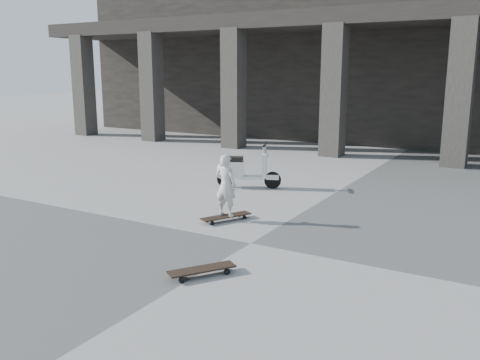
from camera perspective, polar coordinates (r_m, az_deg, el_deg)
The scene contains 6 objects.
ground at distance 7.92m, azimuth 1.21°, elevation -7.12°, with size 90.00×90.00×0.00m, color #4E4E4C.
colonnade at distance 20.64m, azimuth 20.50°, elevation 12.59°, with size 28.00×8.82×6.00m.
longboard at distance 9.06m, azimuth -1.59°, elevation -4.14°, with size 0.64×0.94×0.09m.
skateboard_spare at distance 6.72m, azimuth -4.30°, elevation -10.05°, with size 0.69×0.87×0.11m.
child at distance 8.91m, azimuth -1.61°, elevation -0.61°, with size 0.40×0.26×1.10m, color beige.
scooter at distance 11.54m, azimuth -0.24°, elevation 1.13°, with size 1.39×0.78×1.02m.
Camera 1 is at (3.60, -6.55, 2.62)m, focal length 38.00 mm.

